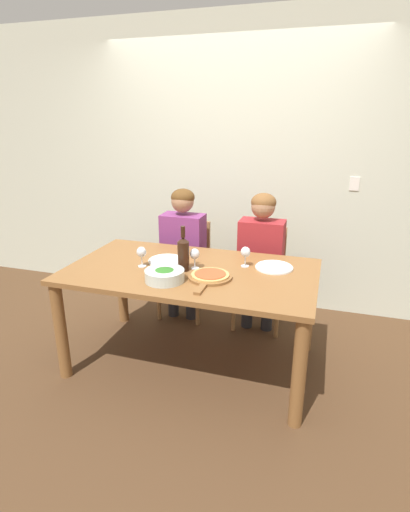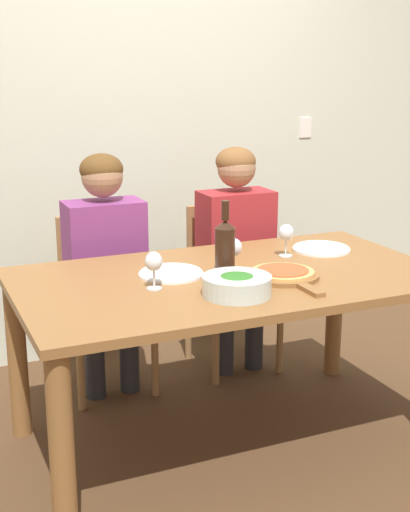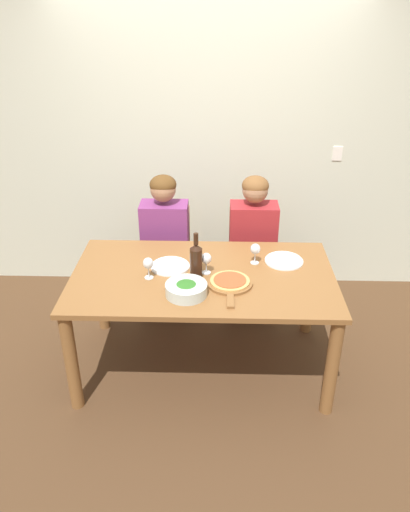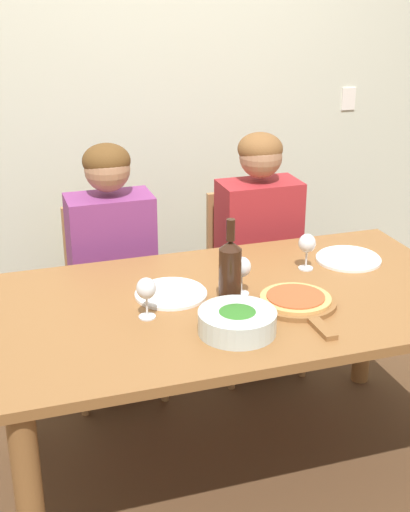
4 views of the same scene
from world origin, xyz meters
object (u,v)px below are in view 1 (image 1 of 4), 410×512
object	(u,v)px
person_man	(261,250)
pizza_on_board	(210,276)
chair_left	(187,264)
wine_glass_centre	(195,255)
chair_right	(262,273)
wine_bottle	(183,253)
dinner_plate_left	(166,260)
broccoli_bowl	(165,275)
person_woman	(183,242)
wine_glass_left	(141,253)
wine_glass_right	(245,253)
dinner_plate_right	(274,267)

from	to	relation	value
person_man	pizza_on_board	bearing A→B (deg)	-103.41
chair_left	wine_glass_centre	distance (m)	0.97
chair_right	wine_bottle	xyz separation A→B (m)	(-0.43, -0.86, 0.42)
dinner_plate_left	wine_glass_centre	world-z (taller)	wine_glass_centre
chair_right	broccoli_bowl	xyz separation A→B (m)	(-0.48, -1.08, 0.34)
dinner_plate_left	chair_left	bearing A→B (deg)	97.99
person_woman	broccoli_bowl	bearing A→B (deg)	-76.30
chair_right	wine_glass_left	bearing A→B (deg)	-129.97
wine_glass_right	wine_bottle	bearing A→B (deg)	-153.19
pizza_on_board	wine_glass_right	world-z (taller)	wine_glass_right
chair_right	dinner_plate_left	distance (m)	1.00
person_woman	wine_glass_centre	world-z (taller)	person_woman
wine_glass_right	chair_left	bearing A→B (deg)	136.46
broccoli_bowl	wine_glass_right	bearing A→B (deg)	42.91
chair_left	person_man	bearing A→B (deg)	-8.61
person_woman	person_man	xyz separation A→B (m)	(0.72, 0.00, 0.00)
chair_left	dinner_plate_right	world-z (taller)	chair_left
person_woman	pizza_on_board	world-z (taller)	person_woman
person_woman	wine_glass_centre	xyz separation A→B (m)	(0.36, -0.70, 0.15)
chair_right	person_man	size ratio (longest dim) A/B	0.72
wine_glass_centre	wine_glass_left	bearing A→B (deg)	-168.56
chair_left	broccoli_bowl	world-z (taller)	chair_left
person_woman	dinner_plate_left	world-z (taller)	person_woman
dinner_plate_right	pizza_on_board	bearing A→B (deg)	-140.12
dinner_plate_left	wine_glass_right	world-z (taller)	wine_glass_right
chair_left	wine_glass_left	distance (m)	0.97
broccoli_bowl	chair_left	bearing A→B (deg)	102.37
person_woman	wine_glass_left	distance (m)	0.79
chair_left	person_woman	xyz separation A→B (m)	(-0.00, -0.11, 0.25)
chair_left	pizza_on_board	distance (m)	1.13
chair_left	dinner_plate_left	size ratio (longest dim) A/B	3.24
dinner_plate_right	dinner_plate_left	bearing A→B (deg)	-172.73
wine_bottle	pizza_on_board	size ratio (longest dim) A/B	0.74
chair_left	wine_glass_centre	xyz separation A→B (m)	(0.36, -0.81, 0.40)
wine_bottle	dinner_plate_right	xyz separation A→B (m)	(0.61, 0.23, -0.12)
dinner_plate_right	person_man	bearing A→B (deg)	109.54
dinner_plate_left	wine_glass_centre	distance (m)	0.28
chair_left	person_man	xyz separation A→B (m)	(0.72, -0.11, 0.25)
person_woman	wine_bottle	xyz separation A→B (m)	(0.29, -0.75, 0.17)
person_man	wine_bottle	world-z (taller)	person_man
chair_right	broccoli_bowl	bearing A→B (deg)	-113.86
person_man	pizza_on_board	distance (m)	0.87
chair_left	chair_right	world-z (taller)	same
chair_right	broccoli_bowl	size ratio (longest dim) A/B	3.32
person_woman	dinner_plate_right	xyz separation A→B (m)	(0.90, -0.52, 0.05)
wine_bottle	wine_glass_left	size ratio (longest dim) A/B	2.15
chair_right	person_man	world-z (taller)	person_man
chair_right	wine_glass_right	distance (m)	0.77
person_man	chair_left	bearing A→B (deg)	171.39
chair_right	wine_bottle	world-z (taller)	wine_bottle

